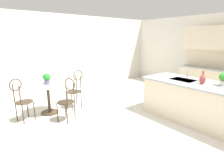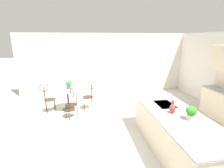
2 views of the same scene
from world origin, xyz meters
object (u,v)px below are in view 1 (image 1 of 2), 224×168
Objects in this scene: chair_near_window at (76,87)px; potted_plant_counter_near at (224,78)px; potted_plant_on_table at (47,78)px; bistro_table at (49,97)px; chair_by_island at (67,98)px; chair_toward_desk at (21,98)px; vase_on_counter at (202,79)px.

chair_near_window is 3.57m from potted_plant_counter_near.
potted_plant_on_table is 0.97× the size of potted_plant_counter_near.
chair_by_island is at bearing 13.10° from bistro_table.
potted_plant_counter_near reaches higher than potted_plant_on_table.
potted_plant_counter_near reaches higher than chair_near_window.
chair_toward_desk is at bearing -71.00° from potted_plant_on_table.
chair_near_window is 3.16m from vase_on_counter.
chair_toward_desk is at bearing -127.69° from chair_by_island.
potted_plant_counter_near is at bearing 41.01° from bistro_table.
chair_toward_desk is 4.05m from vase_on_counter.
potted_plant_counter_near is (2.93, 3.29, 0.51)m from chair_toward_desk.
bistro_table is at bearing -94.16° from chair_near_window.
potted_plant_on_table is at bearing -104.96° from chair_near_window.
vase_on_counter reaches higher than bistro_table.
potted_plant_counter_near is (2.29, 2.47, 0.51)m from chair_by_island.
chair_by_island is 1.04m from chair_toward_desk.
vase_on_counter is at bearing 32.80° from chair_near_window.
vase_on_counter is (2.63, 1.70, 0.46)m from chair_near_window.
potted_plant_on_table is at bearing -139.61° from vase_on_counter.
chair_toward_desk is 3.74× the size of potted_plant_on_table.
chair_near_window is 1.40m from chair_toward_desk.
chair_near_window is at bearing 85.84° from bistro_table.
chair_near_window and chair_by_island have the same top height.
bistro_table is 2.87× the size of potted_plant_on_table.
chair_by_island is at bearing -132.90° from potted_plant_counter_near.
vase_on_counter reaches higher than chair_by_island.
potted_plant_counter_near is 0.41m from vase_on_counter.
chair_near_window is 1.00× the size of chair_toward_desk.
chair_toward_desk is 4.44m from potted_plant_counter_near.
chair_toward_desk is at bearing -80.83° from bistro_table.
vase_on_counter is (-0.35, -0.20, -0.05)m from potted_plant_counter_near.
chair_near_window is at bearing 92.10° from chair_toward_desk.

